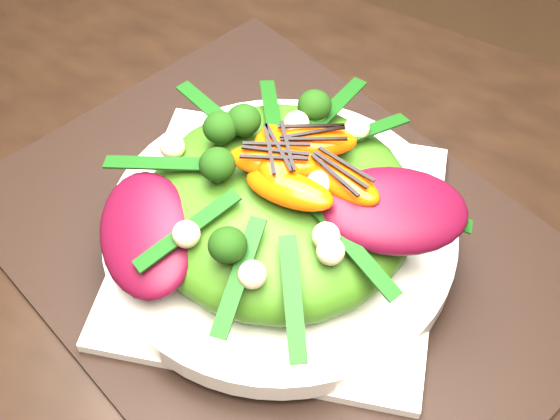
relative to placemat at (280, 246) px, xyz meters
The scene contains 9 objects.
placemat is the anchor object (origin of this frame).
plate_base 0.01m from the placemat, 45.00° to the left, with size 0.23×0.23×0.01m, color white.
salad_bowl 0.02m from the placemat, 90.00° to the left, with size 0.26×0.26×0.02m, color silver.
lettuce_mound 0.05m from the placemat, 45.00° to the left, with size 0.19×0.19×0.07m, color #386913.
radicchio_leaf 0.11m from the placemat, ahead, with size 0.10×0.06×0.02m, color #420717.
orange_segment 0.09m from the placemat, 122.74° to the left, with size 0.06×0.03×0.02m, color #FF4304.
broccoli_floret 0.11m from the placemat, 158.51° to the left, with size 0.03×0.03×0.03m, color black.
macadamia_nut 0.10m from the placemat, 46.37° to the right, with size 0.02×0.02×0.02m, color beige.
balsamic_drizzle 0.10m from the placemat, 122.74° to the left, with size 0.05×0.00×0.00m, color black.
Camera 1 is at (-0.06, -0.14, 1.22)m, focal length 48.00 mm.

